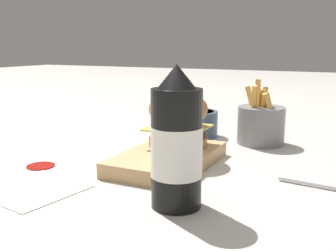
{
  "coord_description": "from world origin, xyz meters",
  "views": [
    {
      "loc": [
        0.63,
        0.38,
        0.23
      ],
      "look_at": [
        -0.02,
        0.06,
        0.08
      ],
      "focal_mm": 42.0,
      "sensor_mm": 36.0,
      "label": 1
    }
  ],
  "objects_px": {
    "serving_board": "(168,159)",
    "fries_basket": "(261,124)",
    "burger": "(178,118)",
    "side_bowl": "(195,123)",
    "ketchup_bottle": "(176,145)"
  },
  "relations": [
    {
      "from": "serving_board",
      "to": "fries_basket",
      "type": "relative_size",
      "value": 1.65
    },
    {
      "from": "fries_basket",
      "to": "burger",
      "type": "bearing_deg",
      "value": -30.78
    },
    {
      "from": "side_bowl",
      "to": "fries_basket",
      "type": "bearing_deg",
      "value": 88.52
    },
    {
      "from": "ketchup_bottle",
      "to": "side_bowl",
      "type": "bearing_deg",
      "value": -161.21
    },
    {
      "from": "burger",
      "to": "ketchup_bottle",
      "type": "xyz_separation_m",
      "value": [
        0.22,
        0.1,
        0.01
      ]
    },
    {
      "from": "burger",
      "to": "side_bowl",
      "type": "distance_m",
      "value": 0.22
    },
    {
      "from": "serving_board",
      "to": "burger",
      "type": "bearing_deg",
      "value": -177.9
    },
    {
      "from": "burger",
      "to": "fries_basket",
      "type": "relative_size",
      "value": 0.78
    },
    {
      "from": "ketchup_bottle",
      "to": "side_bowl",
      "type": "xyz_separation_m",
      "value": [
        -0.42,
        -0.14,
        -0.06
      ]
    },
    {
      "from": "serving_board",
      "to": "fries_basket",
      "type": "distance_m",
      "value": 0.28
    },
    {
      "from": "serving_board",
      "to": "ketchup_bottle",
      "type": "relative_size",
      "value": 1.22
    },
    {
      "from": "burger",
      "to": "side_bowl",
      "type": "bearing_deg",
      "value": -167.16
    },
    {
      "from": "ketchup_bottle",
      "to": "serving_board",
      "type": "bearing_deg",
      "value": -150.39
    },
    {
      "from": "ketchup_bottle",
      "to": "side_bowl",
      "type": "distance_m",
      "value": 0.45
    },
    {
      "from": "burger",
      "to": "side_bowl",
      "type": "height_order",
      "value": "burger"
    }
  ]
}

